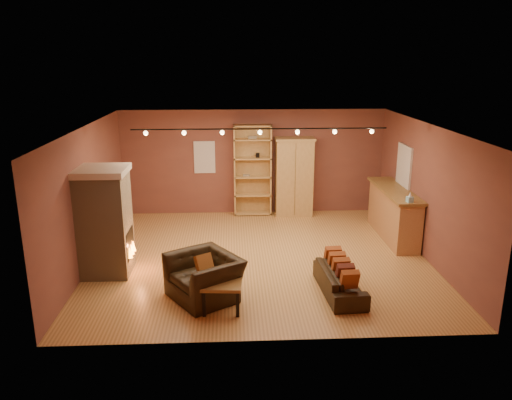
{
  "coord_description": "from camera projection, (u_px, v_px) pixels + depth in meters",
  "views": [
    {
      "loc": [
        -0.59,
        -9.88,
        4.13
      ],
      "look_at": [
        -0.08,
        0.2,
        1.22
      ],
      "focal_mm": 35.0,
      "sensor_mm": 36.0,
      "label": 1
    }
  ],
  "objects": [
    {
      "name": "armoire",
      "position": [
        294.0,
        177.0,
        13.28
      ],
      "size": [
        1.03,
        0.59,
        2.1
      ],
      "color": "tan",
      "rests_on": "floor"
    },
    {
      "name": "ceiling",
      "position": [
        261.0,
        126.0,
        9.88
      ],
      "size": [
        7.0,
        7.0,
        0.0
      ],
      "primitive_type": "plane",
      "rotation": [
        3.14,
        0.0,
        0.0
      ],
      "color": "brown",
      "rests_on": "back_wall"
    },
    {
      "name": "track_rail",
      "position": [
        260.0,
        131.0,
        10.11
      ],
      "size": [
        5.2,
        0.09,
        0.13
      ],
      "color": "black",
      "rests_on": "ceiling"
    },
    {
      "name": "floor",
      "position": [
        260.0,
        257.0,
        10.66
      ],
      "size": [
        7.0,
        7.0,
        0.0
      ],
      "primitive_type": "plane",
      "color": "#AD783D",
      "rests_on": "ground"
    },
    {
      "name": "armchair",
      "position": [
        204.0,
        270.0,
        8.74
      ],
      "size": [
        1.32,
        1.43,
        1.05
      ],
      "rotation": [
        0.0,
        0.0,
        -0.98
      ],
      "color": "black",
      "rests_on": "floor"
    },
    {
      "name": "bookcase",
      "position": [
        252.0,
        169.0,
        13.31
      ],
      "size": [
        0.99,
        0.39,
        2.43
      ],
      "color": "tan",
      "rests_on": "floor"
    },
    {
      "name": "tissue_box",
      "position": [
        410.0,
        198.0,
        10.46
      ],
      "size": [
        0.15,
        0.15,
        0.23
      ],
      "rotation": [
        0.0,
        0.0,
        0.18
      ],
      "color": "#90CDE6",
      "rests_on": "bar_counter"
    },
    {
      "name": "bar_counter",
      "position": [
        394.0,
        213.0,
        11.69
      ],
      "size": [
        0.65,
        2.47,
        1.18
      ],
      "color": "tan",
      "rests_on": "floor"
    },
    {
      "name": "right_window",
      "position": [
        404.0,
        166.0,
        11.71
      ],
      "size": [
        0.05,
        0.9,
        1.0
      ],
      "primitive_type": "cube",
      "color": "silver",
      "rests_on": "right_wall"
    },
    {
      "name": "fireplace",
      "position": [
        105.0,
        221.0,
        9.64
      ],
      "size": [
        1.01,
        0.98,
        2.12
      ],
      "color": "tan",
      "rests_on": "floor"
    },
    {
      "name": "left_wall",
      "position": [
        88.0,
        196.0,
        10.1
      ],
      "size": [
        0.02,
        6.5,
        2.8
      ],
      "primitive_type": "cube",
      "color": "brown",
      "rests_on": "floor"
    },
    {
      "name": "right_wall",
      "position": [
        427.0,
        192.0,
        10.44
      ],
      "size": [
        0.02,
        6.5,
        2.8
      ],
      "primitive_type": "cube",
      "color": "brown",
      "rests_on": "floor"
    },
    {
      "name": "coffee_table",
      "position": [
        222.0,
        285.0,
        8.38
      ],
      "size": [
        0.71,
        0.71,
        0.5
      ],
      "rotation": [
        0.0,
        0.0,
        -0.07
      ],
      "color": "olive",
      "rests_on": "floor"
    },
    {
      "name": "back_window",
      "position": [
        205.0,
        157.0,
        13.26
      ],
      "size": [
        0.56,
        0.04,
        0.86
      ],
      "primitive_type": "cube",
      "color": "silver",
      "rests_on": "back_wall"
    },
    {
      "name": "back_wall",
      "position": [
        253.0,
        162.0,
        13.39
      ],
      "size": [
        7.0,
        0.02,
        2.8
      ],
      "primitive_type": "cube",
      "color": "brown",
      "rests_on": "floor"
    },
    {
      "name": "loveseat",
      "position": [
        340.0,
        276.0,
        8.96
      ],
      "size": [
        0.56,
        1.62,
        0.7
      ],
      "rotation": [
        0.0,
        0.0,
        1.63
      ],
      "color": "black",
      "rests_on": "floor"
    }
  ]
}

